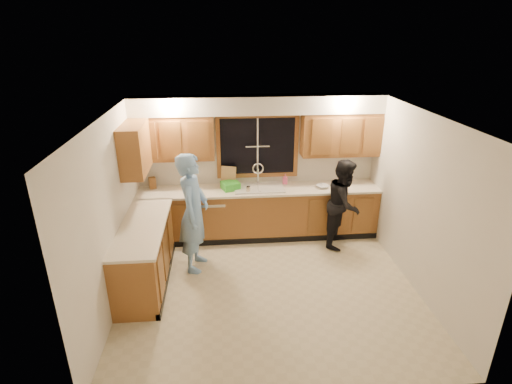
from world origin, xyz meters
TOP-DOWN VIEW (x-y plane):
  - floor at (0.00, 0.00)m, footprint 4.20×4.20m
  - ceiling at (0.00, 0.00)m, footprint 4.20×4.20m
  - wall_back at (0.00, 1.90)m, footprint 4.20×0.00m
  - wall_left at (-2.10, 0.00)m, footprint 0.00×3.80m
  - wall_right at (2.10, 0.00)m, footprint 0.00×3.80m
  - base_cabinets_back at (0.00, 1.60)m, footprint 4.20×0.60m
  - base_cabinets_left at (-1.80, 0.35)m, footprint 0.60×1.90m
  - countertop_back at (0.00, 1.58)m, footprint 4.20×0.63m
  - countertop_left at (-1.79, 0.35)m, footprint 0.63×1.90m
  - upper_cabinets_left at (-1.43, 1.73)m, footprint 1.35×0.33m
  - upper_cabinets_right at (1.43, 1.73)m, footprint 1.35×0.33m
  - upper_cabinets_return at (-1.94, 1.12)m, footprint 0.33×0.90m
  - soffit at (0.00, 1.72)m, footprint 4.20×0.35m
  - window_frame at (0.00, 1.89)m, footprint 1.44×0.03m
  - sink at (0.00, 1.60)m, footprint 0.86×0.52m
  - dishwasher at (-0.85, 1.59)m, footprint 0.60×0.56m
  - stove at (-1.80, -0.22)m, footprint 0.58×0.75m
  - man at (-1.08, 0.66)m, footprint 0.56×0.75m
  - woman at (1.40, 1.17)m, footprint 0.88×0.94m
  - knife_block at (-1.85, 1.77)m, footprint 0.14×0.13m
  - cutting_board at (-0.53, 1.77)m, footprint 0.28×0.18m
  - dish_crate at (-0.50, 1.61)m, footprint 0.35×0.34m
  - soap_bottle at (0.49, 1.79)m, footprint 0.10×0.10m
  - bowl at (1.11, 1.53)m, footprint 0.28×0.28m
  - can_left at (-0.20, 1.45)m, footprint 0.08×0.08m
  - can_right at (-0.21, 1.41)m, footprint 0.08×0.08m

SIDE VIEW (x-z plane):
  - floor at x=0.00m, z-range 0.00..0.00m
  - dishwasher at x=-0.85m, z-range 0.00..0.82m
  - base_cabinets_back at x=0.00m, z-range 0.00..0.88m
  - base_cabinets_left at x=-1.80m, z-range 0.00..0.88m
  - stove at x=-1.80m, z-range 0.00..0.90m
  - woman at x=1.40m, z-range 0.00..1.54m
  - sink at x=0.00m, z-range 0.58..1.15m
  - countertop_back at x=0.00m, z-range 0.88..0.92m
  - countertop_left at x=-1.79m, z-range 0.88..0.92m
  - man at x=-1.08m, z-range 0.00..1.87m
  - bowl at x=1.11m, z-range 0.92..0.97m
  - can_right at x=-0.21m, z-range 0.92..1.03m
  - can_left at x=-0.20m, z-range 0.92..1.03m
  - dish_crate at x=-0.50m, z-range 0.92..1.05m
  - soap_bottle at x=0.49m, z-range 0.92..1.10m
  - knife_block at x=-1.85m, z-range 0.92..1.12m
  - cutting_board at x=-0.53m, z-range 0.92..1.28m
  - wall_back at x=0.00m, z-range -0.85..3.35m
  - wall_left at x=-2.10m, z-range -0.65..3.15m
  - wall_right at x=2.10m, z-range -0.65..3.15m
  - window_frame at x=0.00m, z-range 1.03..2.17m
  - upper_cabinets_left at x=-1.43m, z-range 1.45..2.20m
  - upper_cabinets_right at x=1.43m, z-range 1.45..2.20m
  - upper_cabinets_return at x=-1.94m, z-range 1.45..2.20m
  - soffit at x=0.00m, z-range 2.20..2.50m
  - ceiling at x=0.00m, z-range 2.50..2.50m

